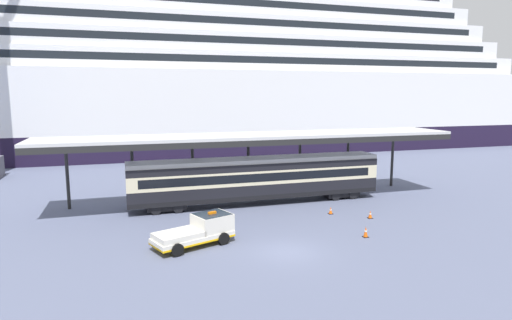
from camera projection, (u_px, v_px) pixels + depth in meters
name	position (u px, v px, depth m)	size (l,w,h in m)	color
ground_plane	(288.00, 252.00, 26.67)	(400.00, 400.00, 0.00)	slate
cruise_ship	(72.00, 63.00, 70.18)	(167.06, 28.74, 43.65)	black
platform_canopy	(256.00, 138.00, 38.09)	(36.94, 5.66, 6.16)	silver
train_carriage	(258.00, 178.00, 38.18)	(22.35, 2.81, 4.11)	black
service_truck	(200.00, 229.00, 27.90)	(5.58, 3.74, 2.02)	silver
traffic_cone_near	(366.00, 232.00, 29.37)	(0.36, 0.36, 0.76)	black
traffic_cone_mid	(370.00, 214.00, 33.84)	(0.36, 0.36, 0.63)	black
traffic_cone_far	(331.00, 210.00, 35.07)	(0.36, 0.36, 0.59)	black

